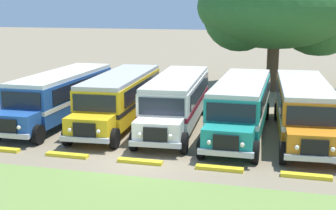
{
  "coord_description": "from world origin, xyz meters",
  "views": [
    {
      "loc": [
        6.12,
        -19.11,
        6.76
      ],
      "look_at": [
        0.0,
        4.19,
        1.6
      ],
      "focal_mm": 50.16,
      "sensor_mm": 36.0,
      "label": 1
    }
  ],
  "objects_px": {
    "parked_bus_slot_3": "(241,104)",
    "parked_bus_slot_0": "(61,94)",
    "parked_bus_slot_4": "(303,106)",
    "parked_bus_slot_2": "(177,99)",
    "broad_shade_tree": "(282,6)",
    "parked_bus_slot_1": "(120,96)"
  },
  "relations": [
    {
      "from": "parked_bus_slot_3",
      "to": "parked_bus_slot_4",
      "type": "height_order",
      "value": "same"
    },
    {
      "from": "parked_bus_slot_3",
      "to": "parked_bus_slot_4",
      "type": "relative_size",
      "value": 0.99
    },
    {
      "from": "parked_bus_slot_0",
      "to": "parked_bus_slot_4",
      "type": "height_order",
      "value": "same"
    },
    {
      "from": "parked_bus_slot_2",
      "to": "parked_bus_slot_4",
      "type": "distance_m",
      "value": 6.86
    },
    {
      "from": "parked_bus_slot_3",
      "to": "broad_shade_tree",
      "type": "distance_m",
      "value": 15.12
    },
    {
      "from": "parked_bus_slot_0",
      "to": "broad_shade_tree",
      "type": "xyz_separation_m",
      "value": [
        12.18,
        14.03,
        5.1
      ]
    },
    {
      "from": "parked_bus_slot_0",
      "to": "broad_shade_tree",
      "type": "relative_size",
      "value": 0.82
    },
    {
      "from": "parked_bus_slot_1",
      "to": "parked_bus_slot_4",
      "type": "bearing_deg",
      "value": 85.78
    },
    {
      "from": "parked_bus_slot_4",
      "to": "parked_bus_slot_1",
      "type": "bearing_deg",
      "value": -94.48
    },
    {
      "from": "parked_bus_slot_2",
      "to": "parked_bus_slot_3",
      "type": "distance_m",
      "value": 3.67
    },
    {
      "from": "parked_bus_slot_2",
      "to": "broad_shade_tree",
      "type": "height_order",
      "value": "broad_shade_tree"
    },
    {
      "from": "parked_bus_slot_1",
      "to": "parked_bus_slot_2",
      "type": "distance_m",
      "value": 3.34
    },
    {
      "from": "parked_bus_slot_0",
      "to": "parked_bus_slot_4",
      "type": "distance_m",
      "value": 13.83
    },
    {
      "from": "parked_bus_slot_3",
      "to": "parked_bus_slot_4",
      "type": "distance_m",
      "value": 3.23
    },
    {
      "from": "parked_bus_slot_0",
      "to": "parked_bus_slot_1",
      "type": "height_order",
      "value": "same"
    },
    {
      "from": "parked_bus_slot_4",
      "to": "parked_bus_slot_2",
      "type": "bearing_deg",
      "value": -95.5
    },
    {
      "from": "parked_bus_slot_1",
      "to": "parked_bus_slot_2",
      "type": "height_order",
      "value": "same"
    },
    {
      "from": "parked_bus_slot_3",
      "to": "parked_bus_slot_4",
      "type": "bearing_deg",
      "value": 94.0
    },
    {
      "from": "parked_bus_slot_0",
      "to": "parked_bus_slot_3",
      "type": "relative_size",
      "value": 1.0
    },
    {
      "from": "parked_bus_slot_0",
      "to": "parked_bus_slot_1",
      "type": "xyz_separation_m",
      "value": [
        3.62,
        0.25,
        0.0
      ]
    },
    {
      "from": "parked_bus_slot_3",
      "to": "parked_bus_slot_0",
      "type": "bearing_deg",
      "value": -90.5
    },
    {
      "from": "parked_bus_slot_2",
      "to": "parked_bus_slot_4",
      "type": "bearing_deg",
      "value": 84.17
    }
  ]
}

